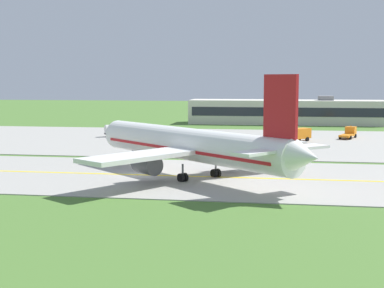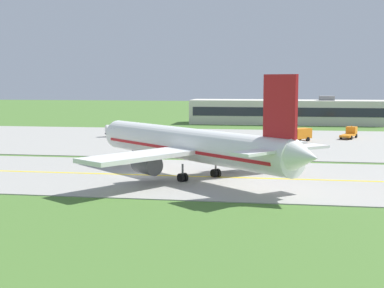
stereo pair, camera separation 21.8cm
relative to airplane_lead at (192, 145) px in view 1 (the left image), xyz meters
name	(u,v)px [view 1 (the left image)]	position (x,y,z in m)	size (l,w,h in m)	color
ground_plane	(138,176)	(-7.03, 0.80, -4.13)	(500.00, 500.00, 0.00)	#47702D
taxiway_strip	(138,175)	(-7.03, 0.80, -4.08)	(240.00, 28.00, 0.10)	#9E9B93
apron_pad	(242,141)	(2.97, 42.80, -4.08)	(140.00, 52.00, 0.10)	#9E9B93
taxiway_centreline	(138,175)	(-7.03, 0.80, -4.03)	(220.00, 0.60, 0.01)	yellow
airplane_lead	(192,145)	(0.00, 0.00, 0.00)	(32.20, 30.18, 12.70)	white
service_truck_baggage	(349,133)	(24.50, 52.01, -2.95)	(4.18, 6.71, 2.59)	orange
service_truck_fuel	(178,138)	(-7.97, 32.85, -2.60)	(6.24, 3.04, 2.60)	silver
service_truck_catering	(298,134)	(13.81, 44.09, -2.60)	(5.56, 5.81, 2.60)	orange
service_truck_pushback	(119,130)	(-23.51, 47.71, -2.60)	(6.16, 4.95, 2.65)	orange
terminal_building	(286,112)	(11.71, 89.12, -0.83)	(52.64, 11.61, 7.76)	beige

